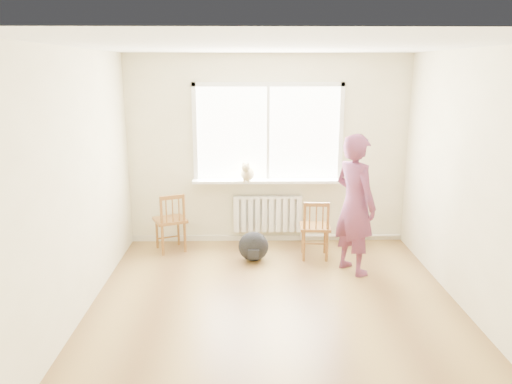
{
  "coord_description": "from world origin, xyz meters",
  "views": [
    {
      "loc": [
        -0.29,
        -4.8,
        2.51
      ],
      "look_at": [
        -0.19,
        1.2,
        1.0
      ],
      "focal_mm": 35.0,
      "sensor_mm": 36.0,
      "label": 1
    }
  ],
  "objects_px": {
    "person": "(355,204)",
    "chair_left": "(171,222)",
    "cat": "(247,173)",
    "backpack": "(253,246)",
    "chair_right": "(315,229)"
  },
  "relations": [
    {
      "from": "chair_left",
      "to": "person",
      "type": "xyz_separation_m",
      "value": [
        2.38,
        -0.74,
        0.45
      ]
    },
    {
      "from": "person",
      "to": "cat",
      "type": "distance_m",
      "value": 1.66
    },
    {
      "from": "chair_left",
      "to": "chair_right",
      "type": "relative_size",
      "value": 1.03
    },
    {
      "from": "person",
      "to": "backpack",
      "type": "xyz_separation_m",
      "value": [
        -1.24,
        0.37,
        -0.67
      ]
    },
    {
      "from": "chair_left",
      "to": "person",
      "type": "height_order",
      "value": "person"
    },
    {
      "from": "person",
      "to": "cat",
      "type": "bearing_deg",
      "value": 22.09
    },
    {
      "from": "chair_right",
      "to": "cat",
      "type": "xyz_separation_m",
      "value": [
        -0.9,
        0.54,
        0.66
      ]
    },
    {
      "from": "chair_right",
      "to": "backpack",
      "type": "xyz_separation_m",
      "value": [
        -0.83,
        -0.08,
        -0.21
      ]
    },
    {
      "from": "person",
      "to": "chair_left",
      "type": "bearing_deg",
      "value": 41.42
    },
    {
      "from": "cat",
      "to": "backpack",
      "type": "bearing_deg",
      "value": -73.82
    },
    {
      "from": "chair_right",
      "to": "cat",
      "type": "height_order",
      "value": "cat"
    },
    {
      "from": "backpack",
      "to": "chair_left",
      "type": "bearing_deg",
      "value": 161.56
    },
    {
      "from": "person",
      "to": "cat",
      "type": "relative_size",
      "value": 3.93
    },
    {
      "from": "chair_right",
      "to": "cat",
      "type": "distance_m",
      "value": 1.25
    },
    {
      "from": "cat",
      "to": "backpack",
      "type": "relative_size",
      "value": 1.11
    }
  ]
}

